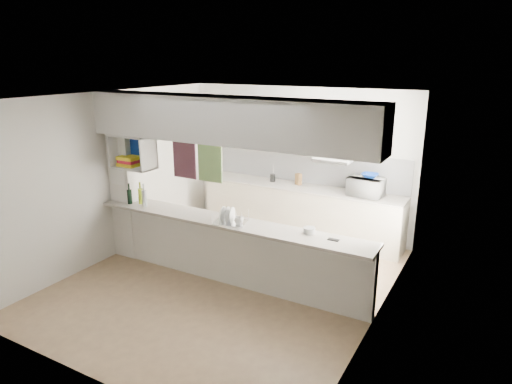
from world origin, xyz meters
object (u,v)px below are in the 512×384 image
Objects in this scene: dish_rack at (230,217)px; wine_bottles at (138,197)px; microwave at (366,187)px; bowl at (370,176)px.

wine_bottles is (-1.64, -0.01, 0.04)m from dish_rack.
bowl is at bearing -132.44° from microwave.
microwave is 1.48× the size of wine_bottles.
microwave is at bearing -137.41° from bowl.
wine_bottles is at bearing 41.49° from microwave.
bowl is 0.56× the size of dish_rack.
microwave is 2.47m from dish_rack.
wine_bottles is at bearing -143.40° from bowl.
microwave is 1.13× the size of dish_rack.
bowl is 3.65m from wine_bottles.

